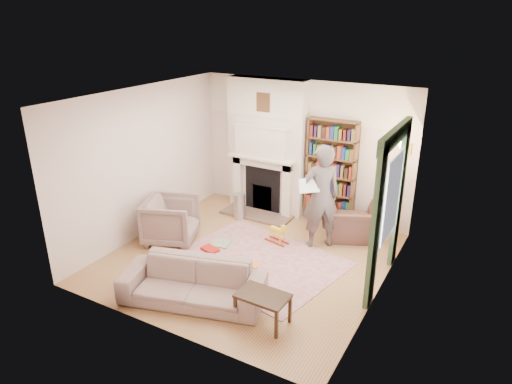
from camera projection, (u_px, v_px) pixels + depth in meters
The scene contains 25 objects.
floor at pixel (249, 258), 7.98m from camera, with size 4.50×4.50×0.00m, color #905A39.
ceiling at pixel (248, 97), 6.96m from camera, with size 4.50×4.50×0.00m, color white.
wall_back at pixel (304, 149), 9.29m from camera, with size 4.50×4.50×0.00m, color white.
wall_front at pixel (157, 238), 5.64m from camera, with size 4.50×4.50×0.00m, color white.
wall_left at pixel (144, 162), 8.49m from camera, with size 4.50×4.50×0.00m, color white.
wall_right at pixel (386, 210), 6.44m from camera, with size 4.50×4.50×0.00m, color white.
fireplace at pixel (267, 147), 9.48m from camera, with size 1.70×0.58×2.80m.
bookcase at pixel (331, 166), 8.98m from camera, with size 1.00×0.24×1.85m, color brown.
window at pixel (392, 197), 6.76m from camera, with size 0.02×0.90×1.30m, color silver.
curtain_left at pixel (375, 230), 6.30m from camera, with size 0.07×0.32×2.40m, color #2F4930.
curtain_right at pixel (399, 197), 7.43m from camera, with size 0.07×0.32×2.40m, color #2F4930.
pelmet at pixel (396, 135), 6.44m from camera, with size 0.09×1.70×0.24m, color #2F4930.
wall_sconce at pixel (399, 148), 7.58m from camera, with size 0.20×0.24×0.24m, color gold, non-canonical shape.
rug at pixel (258, 261), 7.87m from camera, with size 2.71×2.09×0.01m, color #BDA48F.
armchair_reading at pixel (353, 222), 8.57m from camera, with size 1.01×0.88×0.65m, color #482627.
armchair_left at pixel (171, 220), 8.43m from camera, with size 0.90×0.92×0.84m, color gray.
sofa at pixel (193, 283), 6.68m from camera, with size 2.10×0.82×0.61m, color gray.
man_reading at pixel (321, 197), 8.06m from camera, with size 0.70×0.46×1.92m, color #504440.
newspaper at pixel (309, 185), 7.87m from camera, with size 0.36×0.02×0.25m, color white.
coffee_table at pixel (263, 309), 6.23m from camera, with size 0.70×0.45×0.45m, color #362413, non-canonical shape.
paraffin_heater at pixel (239, 206), 9.40m from camera, with size 0.24×0.24×0.55m, color #A3A5AA.
rocking_horse at pixel (277, 233), 8.43m from camera, with size 0.46×0.18×0.40m, color yellow, non-canonical shape.
board_game at pixel (221, 243), 8.42m from camera, with size 0.33×0.33×0.03m, color #E4E050.
game_box_lid at pixel (210, 249), 8.18m from camera, with size 0.31×0.21×0.05m, color #AD1A13.
comic_annuals at pixel (248, 271), 7.53m from camera, with size 0.57×0.61×0.02m.
Camera 1 is at (3.53, -6.05, 3.99)m, focal length 32.00 mm.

